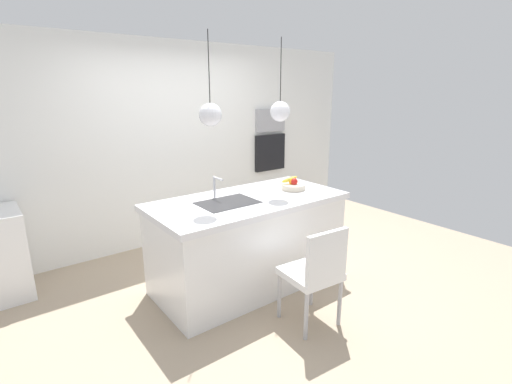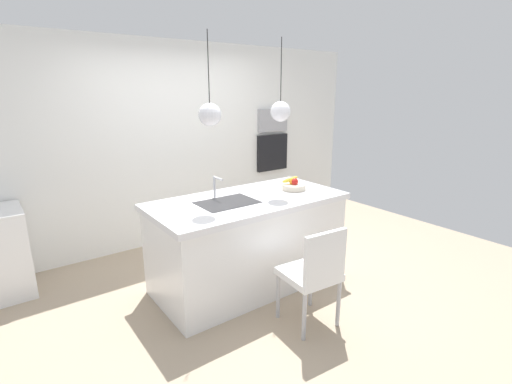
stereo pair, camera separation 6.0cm
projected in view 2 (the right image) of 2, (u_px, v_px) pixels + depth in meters
The scene contains 11 objects.
floor at pixel (249, 282), 3.99m from camera, with size 6.60×6.60×0.00m, color tan.
back_wall at pixel (176, 144), 4.92m from camera, with size 6.00×0.10×2.60m, color white.
kitchen_island at pixel (248, 241), 3.86m from camera, with size 1.97×0.96×0.94m.
sink_basin at pixel (227, 203), 3.60m from camera, with size 0.56×0.40×0.02m, color #2D2D30.
faucet at pixel (216, 184), 3.72m from camera, with size 0.02×0.17×0.22m.
fruit_bowl at pixel (294, 185), 4.05m from camera, with size 0.26×0.26×0.16m.
microwave at pixel (272, 120), 5.71m from camera, with size 0.54×0.08×0.34m, color #9E9EA3.
oven at pixel (272, 152), 5.84m from camera, with size 0.56×0.08×0.56m, color black.
chair_near at pixel (314, 271), 3.13m from camera, with size 0.47×0.47×0.91m.
pendant_light_left at pixel (210, 114), 3.28m from camera, with size 0.20×0.20×0.80m.
pendant_light_right at pixel (280, 111), 3.74m from camera, with size 0.20×0.20×0.80m.
Camera 2 is at (-2.07, -2.93, 2.00)m, focal length 26.09 mm.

